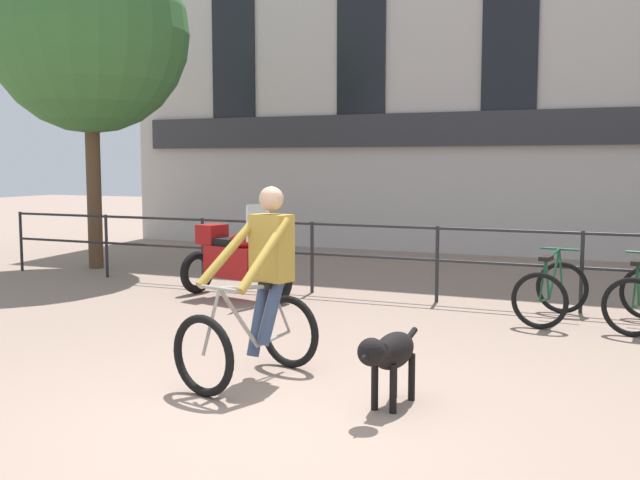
{
  "coord_description": "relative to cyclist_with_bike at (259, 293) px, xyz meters",
  "views": [
    {
      "loc": [
        2.55,
        -4.74,
        1.91
      ],
      "look_at": [
        -0.73,
        2.86,
        1.05
      ],
      "focal_mm": 42.0,
      "sensor_mm": 36.0,
      "label": 1
    }
  ],
  "objects": [
    {
      "name": "tree_canalside_left",
      "position": [
        -6.02,
        5.0,
        3.41
      ],
      "size": [
        3.51,
        3.51,
        5.94
      ],
      "color": "brown",
      "rests_on": "ground_plane"
    },
    {
      "name": "parked_motorcycle",
      "position": [
        -2.15,
        3.28,
        -0.2
      ],
      "size": [
        1.76,
        1.01,
        1.35
      ],
      "rotation": [
        0.0,
        0.0,
        1.32
      ],
      "color": "black",
      "rests_on": "ground_plane"
    },
    {
      "name": "parked_bicycle_near_lamp",
      "position": [
        2.11,
        3.52,
        -0.41
      ],
      "size": [
        0.81,
        1.19,
        0.86
      ],
      "rotation": [
        0.0,
        0.0,
        3.0
      ],
      "color": "black",
      "rests_on": "ground_plane"
    },
    {
      "name": "dog",
      "position": [
        1.32,
        -0.35,
        -0.33
      ],
      "size": [
        0.3,
        1.0,
        0.62
      ],
      "rotation": [
        0.0,
        0.0,
        -0.11
      ],
      "color": "black",
      "rests_on": "ground_plane"
    },
    {
      "name": "building_facade",
      "position": [
        0.53,
        9.97,
        4.25
      ],
      "size": [
        18.0,
        0.72,
        10.07
      ],
      "color": "beige",
      "rests_on": "ground_plane"
    },
    {
      "name": "cyclist_with_bike",
      "position": [
        0.0,
        0.0,
        0.0
      ],
      "size": [
        0.94,
        1.3,
        1.7
      ],
      "rotation": [
        0.0,
        0.0,
        -0.24
      ],
      "color": "black",
      "rests_on": "ground_plane"
    },
    {
      "name": "canal_railing",
      "position": [
        0.53,
        4.18,
        -0.05
      ],
      "size": [
        15.05,
        0.05,
        1.05
      ],
      "color": "#232326",
      "rests_on": "ground_plane"
    },
    {
      "name": "ground_plane",
      "position": [
        0.53,
        -1.02,
        -0.76
      ],
      "size": [
        60.0,
        60.0,
        0.0
      ],
      "primitive_type": "plane",
      "color": "gray"
    }
  ]
}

